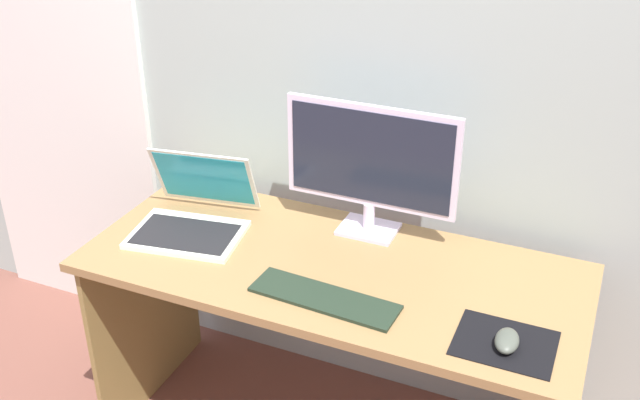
{
  "coord_description": "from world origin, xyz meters",
  "views": [
    {
      "loc": [
        0.7,
        -1.71,
        1.93
      ],
      "look_at": [
        -0.03,
        -0.02,
        0.95
      ],
      "focal_mm": 41.8,
      "sensor_mm": 36.0,
      "label": 1
    }
  ],
  "objects_px": {
    "laptop": "(193,215)",
    "mouse": "(507,341)",
    "monitor": "(371,164)",
    "keyboard_external": "(324,298)"
  },
  "relations": [
    {
      "from": "monitor",
      "to": "laptop",
      "type": "height_order",
      "value": "monitor"
    },
    {
      "from": "mouse",
      "to": "keyboard_external",
      "type": "bearing_deg",
      "value": 175.57
    },
    {
      "from": "keyboard_external",
      "to": "monitor",
      "type": "bearing_deg",
      "value": 95.87
    },
    {
      "from": "laptop",
      "to": "mouse",
      "type": "relative_size",
      "value": 3.88
    },
    {
      "from": "monitor",
      "to": "mouse",
      "type": "distance_m",
      "value": 0.69
    },
    {
      "from": "keyboard_external",
      "to": "mouse",
      "type": "bearing_deg",
      "value": 2.74
    },
    {
      "from": "monitor",
      "to": "laptop",
      "type": "distance_m",
      "value": 0.59
    },
    {
      "from": "laptop",
      "to": "mouse",
      "type": "distance_m",
      "value": 1.05
    },
    {
      "from": "monitor",
      "to": "keyboard_external",
      "type": "bearing_deg",
      "value": -87.54
    },
    {
      "from": "monitor",
      "to": "mouse",
      "type": "bearing_deg",
      "value": -38.08
    }
  ]
}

